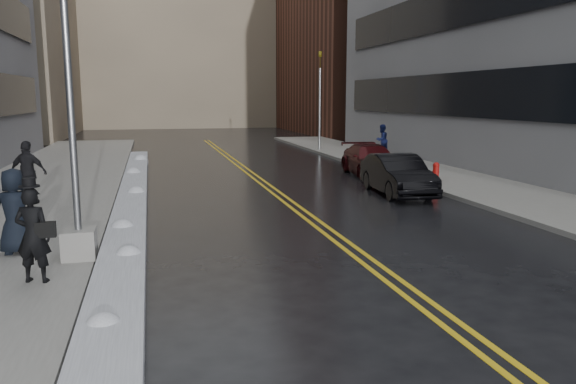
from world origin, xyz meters
TOP-DOWN VIEW (x-y plane):
  - ground at (0.00, 0.00)m, footprint 160.00×160.00m
  - sidewalk_west at (-5.75, 10.00)m, footprint 5.50×50.00m
  - sidewalk_east at (10.00, 10.00)m, footprint 4.00×50.00m
  - lane_line_left at (2.35, 10.00)m, footprint 0.12×50.00m
  - lane_line_right at (2.65, 10.00)m, footprint 0.12×50.00m
  - snow_ridge at (-2.45, 8.00)m, footprint 0.90×30.00m
  - building_far at (2.00, 60.00)m, footprint 36.00×16.00m
  - lamppost at (-3.30, 2.00)m, footprint 0.65×0.65m
  - fire_hydrant at (9.00, 10.00)m, footprint 0.26×0.26m
  - traffic_signal at (8.50, 24.00)m, footprint 0.16×0.20m
  - pedestrian_fedora at (-3.88, 0.62)m, footprint 0.71×0.56m
  - pedestrian_c at (-4.60, 2.68)m, footprint 0.90×0.61m
  - pedestrian_d at (-5.46, 8.58)m, footprint 1.23×0.79m
  - pedestrian_east at (10.85, 19.68)m, footprint 1.04×0.96m
  - car_black at (6.56, 8.23)m, footprint 1.82×4.37m
  - car_maroon at (7.50, 12.98)m, footprint 2.33×4.79m

SIDE VIEW (x-z plane):
  - ground at x=0.00m, z-range 0.00..0.00m
  - lane_line_left at x=2.35m, z-range 0.00..0.01m
  - lane_line_right at x=2.65m, z-range 0.00..0.01m
  - sidewalk_west at x=-5.75m, z-range 0.00..0.15m
  - sidewalk_east at x=10.00m, z-range 0.00..0.15m
  - snow_ridge at x=-2.45m, z-range 0.00..0.34m
  - fire_hydrant at x=9.00m, z-range 0.18..0.91m
  - car_maroon at x=7.50m, z-range 0.00..1.34m
  - car_black at x=6.56m, z-range 0.00..1.41m
  - pedestrian_fedora at x=-3.88m, z-range 0.15..1.86m
  - pedestrian_east at x=10.85m, z-range 0.15..1.87m
  - pedestrian_c at x=-4.60m, z-range 0.15..1.95m
  - pedestrian_d at x=-5.46m, z-range 0.15..2.09m
  - lamppost at x=-3.30m, z-range -1.28..6.35m
  - traffic_signal at x=8.50m, z-range 0.40..6.40m
  - building_far at x=2.00m, z-range 0.00..22.00m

